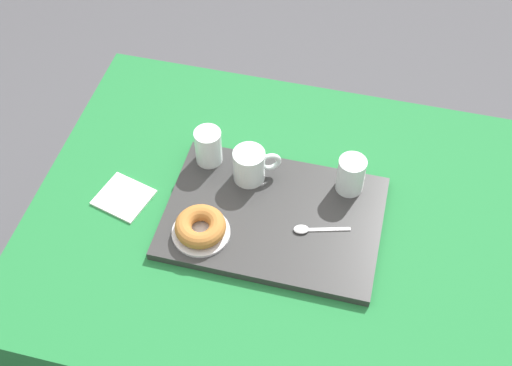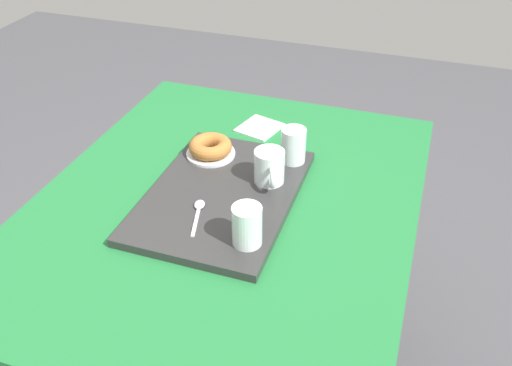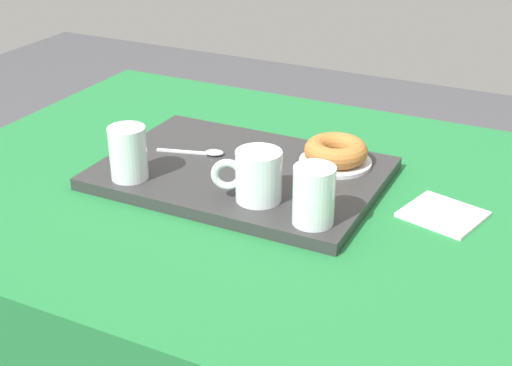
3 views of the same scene
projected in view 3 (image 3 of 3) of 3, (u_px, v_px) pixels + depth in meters
dining_table at (239, 241)px, 1.29m from camera, size 1.10×0.88×0.78m
serving_tray at (243, 174)px, 1.24m from camera, size 0.48×0.33×0.02m
tea_mug_left at (257, 177)px, 1.11m from camera, size 0.11×0.07×0.08m
water_glass_near at (314, 199)px, 1.05m from camera, size 0.06×0.06×0.09m
water_glass_far at (128, 156)px, 1.18m from camera, size 0.06×0.06×0.09m
donut_plate_left at (335, 162)px, 1.25m from camera, size 0.13×0.13×0.01m
sugar_donut_left at (336, 151)px, 1.24m from camera, size 0.11×0.11×0.04m
teaspoon_near at (207, 152)px, 1.28m from camera, size 0.12×0.05×0.01m
paper_napkin at (443, 214)px, 1.12m from camera, size 0.14×0.13×0.01m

